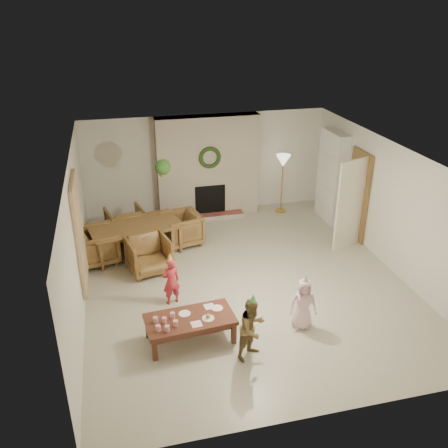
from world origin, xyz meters
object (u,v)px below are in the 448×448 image
object	(u,v)px
dining_table	(137,240)
dining_chair_far	(126,223)
child_red	(171,281)
dining_chair_near	(149,255)
coffee_table_top	(190,319)
dining_chair_left	(98,246)
child_pink	(303,304)
child_plaid	(252,328)
dining_chair_right	(182,229)

from	to	relation	value
dining_table	dining_chair_far	xyz separation A→B (m)	(-0.18, 0.81, 0.03)
dining_chair_far	child_red	size ratio (longest dim) A/B	0.90
dining_chair_far	dining_chair_near	bearing A→B (deg)	90.00
dining_chair_near	dining_chair_far	world-z (taller)	same
dining_table	coffee_table_top	bearing A→B (deg)	-91.93
dining_chair_left	coffee_table_top	distance (m)	3.27
child_pink	dining_table	bearing A→B (deg)	139.39
dining_table	dining_chair_far	world-z (taller)	dining_chair_far
dining_table	coffee_table_top	xyz separation A→B (m)	(0.61, -3.13, 0.07)
dining_table	child_plaid	world-z (taller)	child_plaid
child_red	child_pink	world-z (taller)	child_pink
dining_chair_near	dining_chair_far	size ratio (longest dim) A/B	1.00
dining_chair_far	child_red	bearing A→B (deg)	90.01
dining_chair_far	coffee_table_top	world-z (taller)	dining_chair_far
dining_chair_left	child_red	xyz separation A→B (m)	(1.27, -1.84, 0.08)
child_red	child_pink	distance (m)	2.34
dining_chair_left	dining_chair_right	xyz separation A→B (m)	(1.81, 0.41, 0.00)
coffee_table_top	child_pink	bearing A→B (deg)	-7.85
dining_table	dining_chair_far	size ratio (longest dim) A/B	2.34
dining_chair_near	dining_chair_right	bearing A→B (deg)	38.66
dining_table	dining_chair_near	size ratio (longest dim) A/B	2.34
dining_table	dining_chair_far	distance (m)	0.83
coffee_table_top	child_plaid	xyz separation A→B (m)	(0.85, -0.58, 0.11)
coffee_table_top	child_plaid	world-z (taller)	child_plaid
dining_table	dining_chair_near	world-z (taller)	dining_chair_near
dining_chair_right	coffee_table_top	distance (m)	3.39
dining_chair_far	coffee_table_top	distance (m)	4.02
dining_chair_near	dining_chair_left	size ratio (longest dim) A/B	1.00
coffee_table_top	child_red	distance (m)	1.12
child_pink	dining_chair_right	bearing A→B (deg)	124.91
dining_chair_right	child_pink	xyz separation A→B (m)	(1.46, -3.47, 0.09)
dining_table	dining_chair_left	size ratio (longest dim) A/B	2.34
dining_chair_left	dining_table	bearing A→B (deg)	-90.00
dining_chair_right	coffee_table_top	world-z (taller)	dining_chair_right
dining_chair_far	coffee_table_top	size ratio (longest dim) A/B	0.58
dining_chair_near	child_plaid	size ratio (longest dim) A/B	0.80
child_plaid	child_pink	size ratio (longest dim) A/B	1.11
dining_chair_left	child_pink	size ratio (longest dim) A/B	0.89
dining_chair_left	child_red	world-z (taller)	child_red
dining_table	child_red	bearing A→B (deg)	-89.98
dining_table	coffee_table_top	world-z (taller)	dining_table
child_pink	child_red	bearing A→B (deg)	160.95
dining_chair_near	child_pink	size ratio (longest dim) A/B	0.89
coffee_table_top	child_red	xyz separation A→B (m)	(-0.14, 1.11, 0.05)
dining_chair_far	child_pink	world-z (taller)	child_pink
dining_chair_near	child_plaid	distance (m)	3.18
dining_table	child_pink	distance (m)	4.07
dining_chair_near	child_red	bearing A→B (deg)	-89.97
dining_chair_far	child_plaid	distance (m)	4.81
dining_chair_right	child_red	bearing A→B (deg)	-26.42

